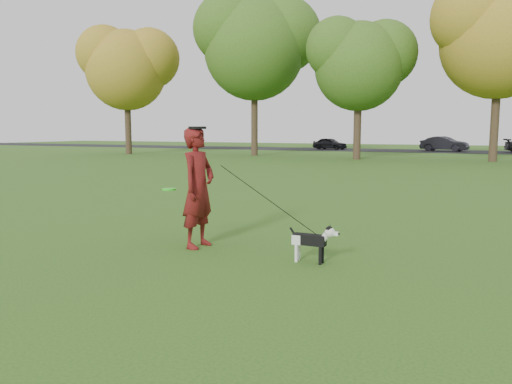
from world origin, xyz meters
The scene contains 8 objects.
ground centered at (0.00, 0.00, 0.00)m, with size 120.00×120.00×0.00m, color #285116.
road centered at (0.00, 40.00, 0.01)m, with size 120.00×7.00×0.02m, color black.
man centered at (-0.67, 0.27, 0.98)m, with size 0.72×0.47×1.96m, color #550C13.
dog centered at (1.36, 0.09, 0.35)m, with size 0.76×0.15×0.58m.
car_left centered at (-10.02, 40.00, 0.58)m, with size 1.32×3.29×1.12m, color black.
car_mid centered at (0.31, 40.00, 0.67)m, with size 1.37×3.94×1.30m, color black.
man_held_items centered at (0.59, 0.15, 0.89)m, with size 2.72×0.40×1.58m.
tree_row centered at (-1.43, 26.07, 7.41)m, with size 51.74×8.86×12.01m.
Camera 1 is at (3.54, -6.66, 1.92)m, focal length 35.00 mm.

